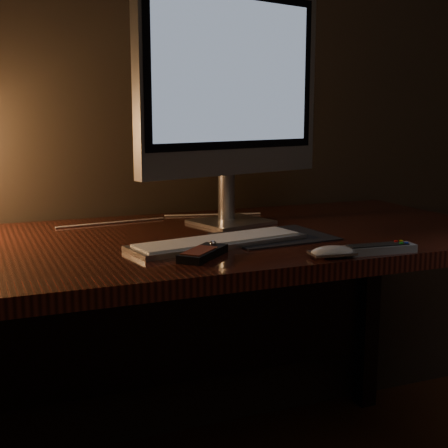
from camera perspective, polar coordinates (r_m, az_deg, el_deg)
name	(u,v)px	position (r m, az deg, el deg)	size (l,w,h in m)	color
desk	(195,278)	(1.69, -2.67, -4.92)	(1.60, 0.75, 0.75)	#3F160E
monitor	(232,88)	(1.73, 0.75, 12.31)	(0.59, 0.22, 0.63)	silver
keyboard	(218,242)	(1.48, -0.53, -1.61)	(0.44, 0.12, 0.02)	silver
mousepad	(274,236)	(1.58, 4.60, -1.14)	(0.27, 0.22, 0.00)	black
mouse	(332,254)	(1.37, 9.86, -2.68)	(0.10, 0.05, 0.02)	white
media_remote	(203,253)	(1.35, -1.93, -2.66)	(0.15, 0.14, 0.03)	black
tv_remote	(377,249)	(1.44, 13.85, -2.21)	(0.18, 0.06, 0.02)	gray
cable	(165,219)	(1.82, -5.40, 0.44)	(0.01, 0.01, 0.61)	white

